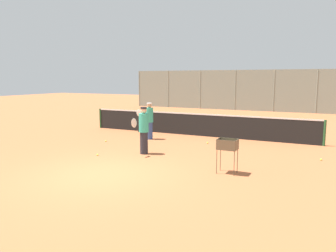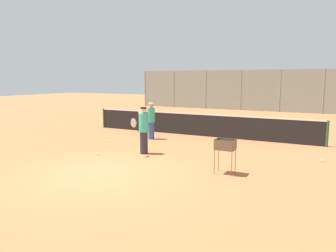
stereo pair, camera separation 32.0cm
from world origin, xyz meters
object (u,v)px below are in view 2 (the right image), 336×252
(tennis_net, at_px, (197,124))
(player_red_cap, at_px, (144,130))
(ball_cart, at_px, (225,148))
(player_white_outfit, at_px, (151,120))

(tennis_net, relative_size, player_red_cap, 6.64)
(tennis_net, height_order, ball_cart, tennis_net)
(player_red_cap, distance_m, ball_cart, 3.57)
(player_red_cap, bearing_deg, tennis_net, -174.82)
(player_red_cap, bearing_deg, ball_cart, 80.94)
(tennis_net, bearing_deg, ball_cart, -60.15)
(ball_cart, bearing_deg, player_red_cap, 162.49)
(player_red_cap, xyz_separation_m, ball_cart, (3.40, -1.07, -0.12))
(tennis_net, bearing_deg, player_red_cap, -93.27)
(player_white_outfit, xyz_separation_m, ball_cart, (4.66, -3.72, -0.08))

